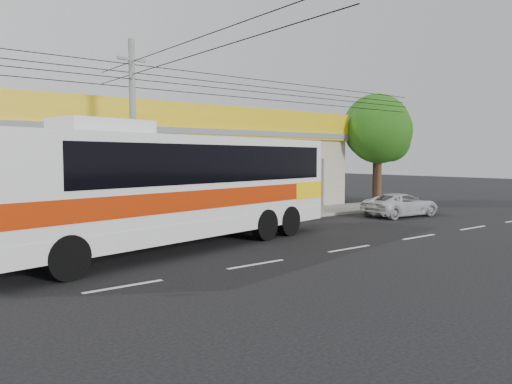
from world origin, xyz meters
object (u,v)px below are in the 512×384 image
coach_bus (181,182)px  tree_near (379,130)px  white_car (401,205)px  utility_pole (132,74)px  tree_far (381,133)px

coach_bus → tree_near: (17.97, 5.93, 2.63)m
white_car → utility_pole: utility_pole is taller
coach_bus → tree_far: (17.17, 5.08, 2.34)m
coach_bus → tree_near: 19.11m
tree_near → tree_far: tree_near is taller
white_car → tree_near: (4.49, 5.04, 4.26)m
utility_pole → tree_near: (18.34, 2.91, -1.33)m
white_car → tree_far: 6.85m
white_car → utility_pole: size_ratio=0.13×
tree_near → tree_far: 1.20m
coach_bus → tree_far: 18.06m
utility_pole → tree_near: utility_pole is taller
tree_near → tree_far: size_ratio=1.06×
coach_bus → white_car: (13.49, 0.89, -1.63)m
white_car → tree_near: bearing=-37.1°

